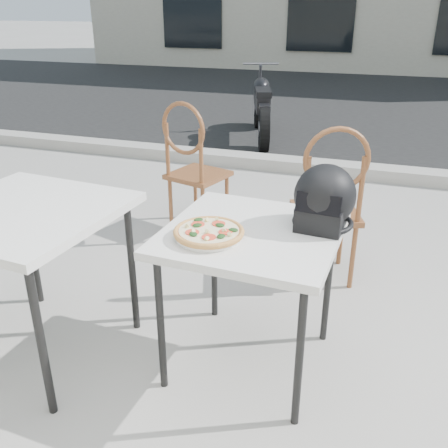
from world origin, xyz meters
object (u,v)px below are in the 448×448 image
(plate, at_px, (209,236))
(motorcycle, at_px, (261,108))
(cafe_table_main, at_px, (252,243))
(helmet, at_px, (324,200))
(cafe_chair_main, at_px, (329,198))
(cafe_chair_side, at_px, (192,161))
(pizza, at_px, (209,232))
(cafe_table_side, at_px, (24,222))

(plate, bearing_deg, motorcycle, 101.51)
(cafe_table_main, xyz_separation_m, helmet, (0.28, 0.14, 0.19))
(cafe_chair_main, height_order, cafe_chair_side, cafe_chair_main)
(pizza, xyz_separation_m, cafe_chair_side, (-0.66, 1.46, -0.18))
(plate, xyz_separation_m, motorcycle, (-0.89, 4.39, -0.32))
(pizza, bearing_deg, cafe_chair_main, 69.52)
(helmet, distance_m, cafe_table_side, 1.35)
(helmet, distance_m, cafe_chair_side, 1.64)
(pizza, height_order, cafe_chair_main, cafe_chair_main)
(cafe_table_main, distance_m, plate, 0.21)
(helmet, bearing_deg, plate, -142.24)
(plate, bearing_deg, cafe_table_side, -173.78)
(pizza, bearing_deg, cafe_table_side, -173.77)
(plate, xyz_separation_m, pizza, (0.00, 0.00, 0.02))
(helmet, xyz_separation_m, cafe_chair_side, (-1.09, 1.19, -0.27))
(cafe_table_main, xyz_separation_m, cafe_table_side, (-1.01, -0.23, 0.05))
(helmet, relative_size, cafe_chair_main, 0.30)
(cafe_table_main, relative_size, cafe_chair_main, 0.77)
(motorcycle, bearing_deg, helmet, -89.64)
(plate, relative_size, helmet, 0.95)
(pizza, height_order, helmet, helmet)
(cafe_table_side, relative_size, cafe_chair_side, 0.87)
(pizza, height_order, cafe_chair_side, cafe_chair_side)
(helmet, xyz_separation_m, motorcycle, (-1.33, 4.12, -0.44))
(cafe_table_main, bearing_deg, helmet, 26.96)
(helmet, height_order, cafe_table_side, helmet)
(cafe_chair_main, bearing_deg, plate, 50.50)
(cafe_table_main, height_order, motorcycle, motorcycle)
(cafe_table_side, xyz_separation_m, motorcycle, (-0.04, 4.49, -0.30))
(cafe_table_main, distance_m, helmet, 0.37)
(cafe_table_main, relative_size, pizza, 2.24)
(plate, bearing_deg, cafe_chair_main, 69.52)
(cafe_table_side, bearing_deg, cafe_table_main, 12.73)
(cafe_table_main, height_order, cafe_table_side, cafe_table_side)
(pizza, relative_size, motorcycle, 0.20)
(plate, xyz_separation_m, cafe_chair_side, (-0.66, 1.46, -0.16))
(cafe_chair_side, bearing_deg, motorcycle, -69.10)
(cafe_table_main, relative_size, cafe_chair_side, 0.78)
(helmet, relative_size, cafe_chair_side, 0.30)
(plate, height_order, pizza, pizza)
(motorcycle, bearing_deg, plate, -95.99)
(helmet, height_order, motorcycle, helmet)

